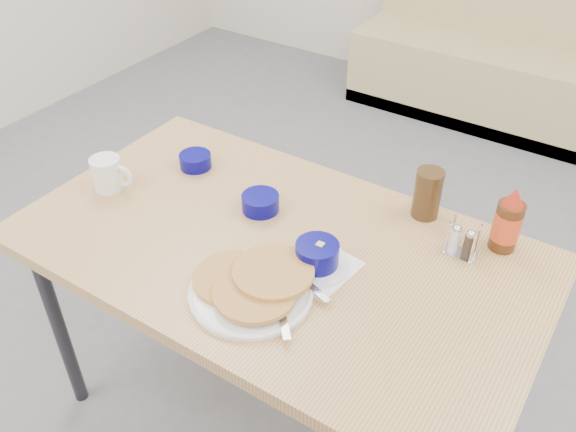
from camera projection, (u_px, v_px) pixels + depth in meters
The scene contains 11 objects.
booth_bench at pixel (520, 64), 3.56m from camera, with size 1.90×0.56×1.22m.
dining_table at pixel (276, 262), 1.66m from camera, with size 1.40×0.80×0.76m.
pancake_plate at pixel (253, 286), 1.47m from camera, with size 0.32×0.31×0.05m.
coffee_mug at pixel (108, 173), 1.80m from camera, with size 0.13×0.09×0.10m.
grits_setting at pixel (317, 258), 1.53m from camera, with size 0.20×0.22×0.08m.
creamer_bowl at pixel (195, 161), 1.91m from camera, with size 0.10×0.10×0.04m.
butter_bowl at pixel (260, 203), 1.73m from camera, with size 0.11×0.11×0.05m.
amber_tumbler at pixel (427, 194), 1.69m from camera, with size 0.08×0.08×0.14m, color #3B2713.
condiment_caddy at pixel (461, 243), 1.57m from camera, with size 0.09×0.05×0.10m.
syrup_bottle at pixel (507, 223), 1.57m from camera, with size 0.07×0.07×0.19m.
sugar_wrapper at pixel (247, 212), 1.74m from camera, with size 0.04×0.02×0.00m, color #FE5482.
Camera 1 is at (0.71, -0.77, 1.81)m, focal length 38.00 mm.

